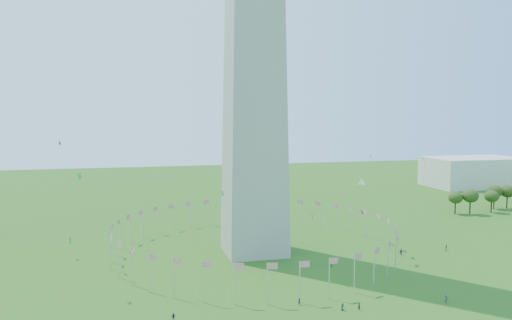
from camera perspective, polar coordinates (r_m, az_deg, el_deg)
The scene contains 5 objects.
flag_ring at distance 145.49m, azimuth -0.21°, elevation -8.80°, with size 80.24×80.24×9.00m.
gov_building_east_a at distance 301.69m, azimuth 23.55°, elevation -1.25°, with size 50.00×30.00×16.00m, color beige.
crowd at distance 107.17m, azimuth 10.31°, elevation -16.15°, with size 103.30×76.31×1.92m.
kites_aloft at distance 121.01m, azimuth 4.48°, elevation -4.10°, with size 106.43×78.70×28.75m.
tree_line_east at distance 230.26m, azimuth 26.40°, elevation -4.06°, with size 52.88×15.78×10.02m.
Camera 1 is at (-33.94, -87.01, 39.77)m, focal length 35.00 mm.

